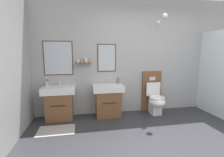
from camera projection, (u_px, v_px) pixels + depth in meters
The scene contains 10 objects.
wall_back at pixel (143, 56), 3.98m from camera, with size 5.42×0.61×2.74m.
bath_mat at pixel (56, 130), 3.04m from camera, with size 0.68×0.44×0.01m, color #9E9993.
vanity_sink_left at pixel (59, 102), 3.54m from camera, with size 0.69×0.45×0.73m.
tap_on_left_sink at pixel (59, 82), 3.62m from camera, with size 0.03×0.13×0.11m.
vanity_sink_right at pixel (108, 99), 3.73m from camera, with size 0.69×0.45×0.73m.
tap_on_right_sink at pixel (107, 81), 3.82m from camera, with size 0.03×0.13×0.11m.
toilet at pixel (154, 98), 3.92m from camera, with size 0.48×0.62×1.00m.
toothbrush_cup at pixel (47, 83), 3.57m from camera, with size 0.07×0.07×0.21m.
soap_dispenser at pixel (118, 80), 3.87m from camera, with size 0.06×0.06×0.17m.
shower_tray at pixel (224, 97), 3.88m from camera, with size 1.01×1.02×1.95m.
Camera 1 is at (-1.50, -1.87, 1.45)m, focal length 25.93 mm.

